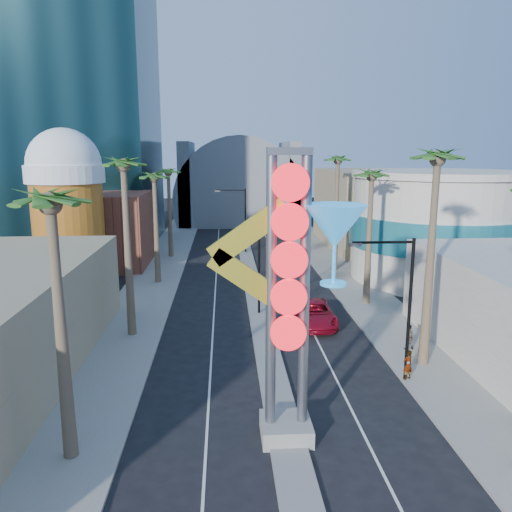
{
  "coord_description": "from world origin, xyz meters",
  "views": [
    {
      "loc": [
        -2.59,
        -16.82,
        12.38
      ],
      "look_at": [
        -0.27,
        19.41,
        4.77
      ],
      "focal_mm": 35.0,
      "sensor_mm": 36.0,
      "label": 1
    }
  ],
  "objects_px": {
    "neon_sign": "(308,277)",
    "pedestrian_b": "(408,337)",
    "red_pickup": "(314,313)",
    "pedestrian_a": "(408,365)"
  },
  "relations": [
    {
      "from": "neon_sign",
      "to": "pedestrian_b",
      "type": "height_order",
      "value": "neon_sign"
    },
    {
      "from": "neon_sign",
      "to": "pedestrian_a",
      "type": "height_order",
      "value": "neon_sign"
    },
    {
      "from": "pedestrian_a",
      "to": "pedestrian_b",
      "type": "xyz_separation_m",
      "value": [
        1.56,
        4.19,
        -0.03
      ]
    },
    {
      "from": "neon_sign",
      "to": "pedestrian_a",
      "type": "distance_m",
      "value": 10.36
    },
    {
      "from": "neon_sign",
      "to": "red_pickup",
      "type": "height_order",
      "value": "neon_sign"
    },
    {
      "from": "red_pickup",
      "to": "pedestrian_b",
      "type": "xyz_separation_m",
      "value": [
        4.99,
        -5.41,
        0.12
      ]
    },
    {
      "from": "pedestrian_b",
      "to": "neon_sign",
      "type": "bearing_deg",
      "value": 36.6
    },
    {
      "from": "neon_sign",
      "to": "red_pickup",
      "type": "distance_m",
      "value": 16.29
    },
    {
      "from": "pedestrian_a",
      "to": "neon_sign",
      "type": "bearing_deg",
      "value": 14.9
    },
    {
      "from": "red_pickup",
      "to": "pedestrian_b",
      "type": "bearing_deg",
      "value": -46.93
    }
  ]
}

